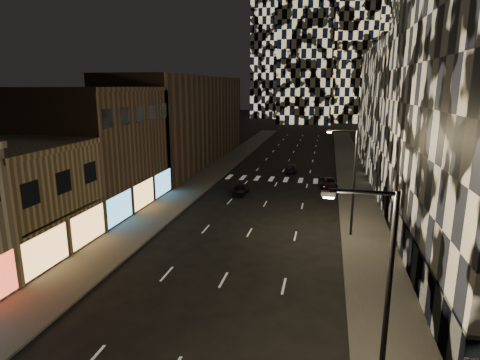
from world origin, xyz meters
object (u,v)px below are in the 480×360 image
at_px(streetlight_far, 351,175).
at_px(car_dark_midlane, 240,189).
at_px(streetlight_near, 381,295).
at_px(car_dark_rightlane, 328,183).
at_px(car_dark_oncoming, 292,168).

xyz_separation_m(streetlight_far, car_dark_midlane, (-11.79, 11.07, -4.71)).
distance_m(streetlight_near, car_dark_rightlane, 36.91).
xyz_separation_m(streetlight_far, car_dark_oncoming, (-7.08, 25.20, -4.76)).
bearing_deg(car_dark_midlane, car_dark_rightlane, 30.26).
bearing_deg(streetlight_far, car_dark_oncoming, 105.70).
distance_m(streetlight_far, car_dark_rightlane, 17.32).
height_order(streetlight_far, car_dark_rightlane, streetlight_far).
height_order(streetlight_far, car_dark_midlane, streetlight_far).
height_order(streetlight_near, car_dark_rightlane, streetlight_near).
bearing_deg(car_dark_midlane, car_dark_oncoming, 73.25).
bearing_deg(car_dark_oncoming, streetlight_near, 96.21).
height_order(car_dark_midlane, car_dark_oncoming, car_dark_midlane).
distance_m(car_dark_midlane, car_dark_rightlane, 11.50).
bearing_deg(streetlight_far, car_dark_midlane, 136.81).
bearing_deg(streetlight_near, car_dark_oncoming, 98.90).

